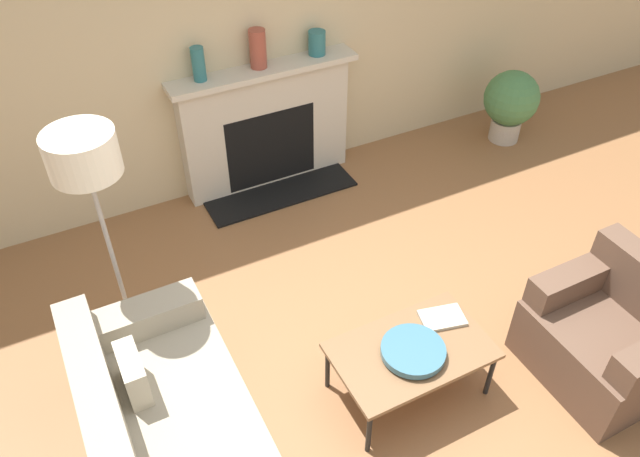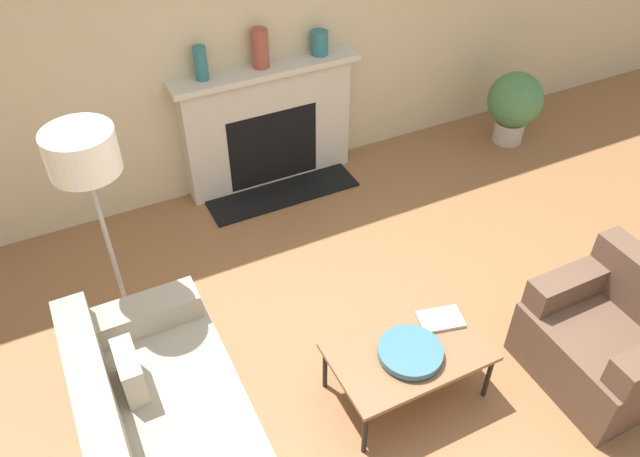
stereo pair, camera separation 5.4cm
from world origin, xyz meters
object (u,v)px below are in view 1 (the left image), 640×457
Objects in this scene: book at (442,318)px; mantel_vase_center_right at (317,43)px; armchair_near at (609,336)px; couch at (177,457)px; potted_plant at (511,102)px; coffee_table at (411,352)px; mantel_vase_center_left at (258,49)px; fireplace at (267,128)px; floor_lamp at (88,174)px; mantel_vase_left at (198,64)px; bowl at (413,351)px.

mantel_vase_center_right reaches higher than book.
armchair_near is 2.74× the size of book.
couch is 4.59m from potted_plant.
potted_plant is at bearing -62.97° from couch.
mantel_vase_center_left reaches higher than coffee_table.
couch is at bearing -130.36° from mantel_vase_center_right.
fireplace is 2.47m from book.
floor_lamp reaches higher than mantel_vase_center_left.
floor_lamp reaches higher than coffee_table.
mantel_vase_left is (1.09, 1.31, -0.13)m from floor_lamp.
mantel_vase_center_right is 0.28× the size of potted_plant.
floor_lamp is at bearing -140.47° from mantel_vase_center_left.
fireplace is at bearing 38.74° from floor_lamp.
mantel_vase_left is at bearing 171.12° from potted_plant.
mantel_vase_center_left is 0.54m from mantel_vase_center_right.
bowl reaches higher than book.
potted_plant is (1.92, -0.46, -0.82)m from mantel_vase_center_right.
armchair_near is 2.72× the size of mantel_vase_center_left.
mantel_vase_center_right reaches higher than coffee_table.
mantel_vase_left is at bearing 178.46° from fireplace.
couch is 3.48m from mantel_vase_center_right.
mantel_vase_left is (1.12, 2.55, 0.99)m from couch.
couch reaches higher than bowl.
mantel_vase_center_right is (-0.58, 3.03, 0.92)m from armchair_near.
bowl is at bearing -140.24° from potted_plant.
mantel_vase_center_right is at bearing 95.57° from book.
bowl is 2.18m from floor_lamp.
book is (-0.93, 0.55, 0.10)m from armchair_near.
book is 3.03m from potted_plant.
fireplace is 2.24× the size of potted_plant.
mantel_vase_center_right is (2.16, 2.55, 0.96)m from couch.
mantel_vase_center_right is (0.35, 2.47, 0.82)m from book.
armchair_near is 3.37m from mantel_vase_center_left.
potted_plant is at bearing -10.67° from mantel_vase_center_left.
armchair_near is at bearing -117.56° from potted_plant.
book is at bearing 20.28° from coffee_table.
mantel_vase_left is at bearing 180.00° from mantel_vase_center_right.
coffee_table is (-1.24, 0.44, 0.06)m from armchair_near.
mantel_vase_center_right reaches higher than potted_plant.
mantel_vase_center_left is at bearing 86.93° from bowl.
coffee_table is 2.77m from mantel_vase_left.
armchair_near is at bearing -99.97° from couch.
armchair_near is 3.16× the size of mantel_vase_left.
potted_plant is (2.97, -0.46, -0.85)m from mantel_vase_left.
floor_lamp reaches higher than mantel_vase_center_right.
fireplace is at bearing -160.08° from armchair_near.
fireplace is at bearing 86.71° from coffee_table.
book is at bearing -98.10° from mantel_vase_center_right.
mantel_vase_center_left is at bearing -159.71° from armchair_near.
mantel_vase_center_right reaches higher than bowl.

